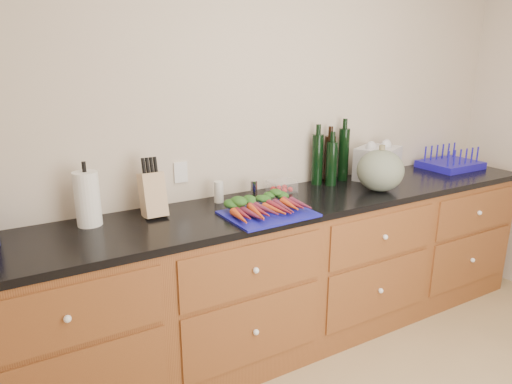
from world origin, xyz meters
TOP-DOWN VIEW (x-y plane):
  - wall_back at (0.00, 1.62)m, footprint 4.10×0.05m
  - cabinets at (0.00, 1.30)m, footprint 3.60×0.64m
  - countertop at (0.00, 1.30)m, footprint 3.64×0.62m
  - cutting_board at (-0.28, 1.14)m, footprint 0.48×0.37m
  - carrots at (-0.28, 1.18)m, footprint 0.41×0.30m
  - squash at (0.58, 1.19)m, footprint 0.29×0.29m
  - paper_towel at (-1.15, 1.46)m, footprint 0.12×0.12m
  - knife_block at (-0.82, 1.44)m, footprint 0.12×0.12m
  - grinder_salt at (-0.41, 1.48)m, footprint 0.05×0.05m
  - grinder_pepper at (-0.41, 1.48)m, footprint 0.05×0.05m
  - canister_chrome at (-0.18, 1.48)m, footprint 0.04×0.04m
  - tomato_box at (0.02, 1.47)m, footprint 0.16×0.13m
  - bottles at (0.44, 1.51)m, footprint 0.30×0.15m
  - grocery_bag at (0.78, 1.42)m, footprint 0.38×0.35m
  - dish_rack at (1.51, 1.38)m, footprint 0.42×0.33m

SIDE VIEW (x-z plane):
  - cabinets at x=0.00m, z-range 0.00..0.90m
  - countertop at x=0.00m, z-range 0.90..0.94m
  - cutting_board at x=-0.28m, z-range 0.94..0.95m
  - carrots at x=-0.28m, z-range 0.95..1.01m
  - tomato_box at x=0.02m, z-range 0.94..1.02m
  - dish_rack at x=1.51m, z-range 0.90..1.06m
  - canister_chrome at x=-0.18m, z-range 0.94..1.04m
  - grinder_pepper at x=-0.41m, z-range 0.94..1.06m
  - grinder_salt at x=-0.41m, z-range 0.94..1.07m
  - grocery_bag at x=0.78m, z-range 0.94..1.16m
  - knife_block at x=-0.82m, z-range 0.94..1.17m
  - squash at x=0.58m, z-range 0.94..1.21m
  - paper_towel at x=-1.15m, z-range 0.94..1.22m
  - bottles at x=0.44m, z-range 0.92..1.28m
  - wall_back at x=0.00m, z-range 0.00..2.60m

